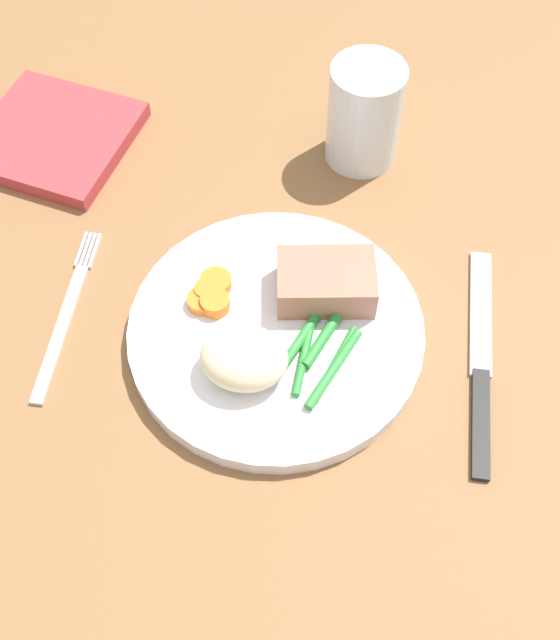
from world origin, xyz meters
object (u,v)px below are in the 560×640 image
Objects in this scene: dinner_plate at (280,332)px; napkin at (54,137)px; meat_portion at (326,282)px; knife at (481,363)px; fork at (67,314)px; water_glass at (364,120)px.

napkin is (-23.96, 18.52, -0.05)cm from dinner_plate.
napkin is at bearing 151.29° from meat_portion.
dinner_plate is 15.86cm from knife.
meat_portion is at bearing -28.71° from napkin.
knife is at bearing -25.29° from napkin.
meat_portion is at bearing 165.20° from knife.
knife reaches higher than fork.
dinner_plate is 2.39× the size of water_glass.
knife is (33.29, -0.03, -0.00)cm from fork.
meat_portion is 17.46cm from water_glass.
fork is 19.88cm from napkin.
meat_portion is at bearing 13.98° from fork.
napkin is (-6.51, 18.78, 0.55)cm from fork.
napkin reaches higher than knife.
napkin is (-27.11, 14.85, -2.41)cm from meat_portion.
napkin is at bearing 157.21° from knife.
napkin is (-39.81, 18.80, 0.55)cm from knife.
water_glass is at bearing 5.03° from napkin.
meat_portion is at bearing 49.40° from dinner_plate.
water_glass reaches higher than napkin.
knife is at bearing -17.31° from meat_portion.
fork is 1.71× the size of water_glass.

